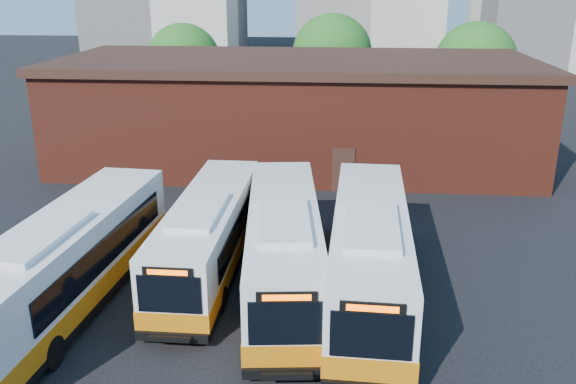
# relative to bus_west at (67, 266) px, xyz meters

# --- Properties ---
(ground) EXTENTS (220.00, 220.00, 0.00)m
(ground) POSITION_rel_bus_west_xyz_m (6.42, -0.77, -1.56)
(ground) COLOR black
(bus_west) EXTENTS (3.49, 12.73, 3.43)m
(bus_west) POSITION_rel_bus_west_xyz_m (0.00, 0.00, 0.00)
(bus_west) COLOR silver
(bus_west) RESTS_ON ground
(bus_midwest) EXTENTS (2.48, 11.39, 3.09)m
(bus_midwest) POSITION_rel_bus_west_xyz_m (4.21, 3.25, -0.15)
(bus_midwest) COLOR silver
(bus_midwest) RESTS_ON ground
(bus_mideast) EXTENTS (3.74, 12.35, 3.32)m
(bus_mideast) POSITION_rel_bus_west_xyz_m (7.23, 2.06, -0.05)
(bus_mideast) COLOR silver
(bus_mideast) RESTS_ON ground
(bus_east) EXTENTS (3.04, 12.55, 3.39)m
(bus_east) POSITION_rel_bus_west_xyz_m (10.31, 1.73, -0.02)
(bus_east) COLOR silver
(bus_east) RESTS_ON ground
(transit_worker) EXTENTS (0.62, 0.74, 1.75)m
(transit_worker) POSITION_rel_bus_west_xyz_m (9.37, -3.45, -0.68)
(transit_worker) COLOR #121434
(transit_worker) RESTS_ON ground
(depot_building) EXTENTS (28.60, 12.60, 6.40)m
(depot_building) POSITION_rel_bus_west_xyz_m (6.42, 19.23, 1.70)
(depot_building) COLOR maroon
(depot_building) RESTS_ON ground
(tree_west) EXTENTS (6.00, 6.00, 7.65)m
(tree_west) POSITION_rel_bus_west_xyz_m (-3.58, 31.23, 3.09)
(tree_west) COLOR #382314
(tree_west) RESTS_ON ground
(tree_mid) EXTENTS (6.56, 6.56, 8.36)m
(tree_mid) POSITION_rel_bus_west_xyz_m (8.42, 33.23, 3.52)
(tree_mid) COLOR #382314
(tree_mid) RESTS_ON ground
(tree_east) EXTENTS (6.24, 6.24, 7.96)m
(tree_east) POSITION_rel_bus_west_xyz_m (19.42, 30.23, 3.27)
(tree_east) COLOR #382314
(tree_east) RESTS_ON ground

